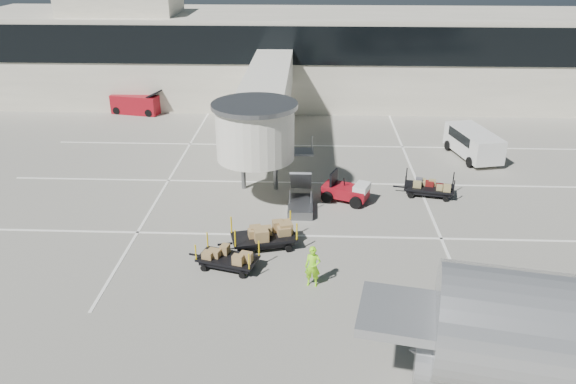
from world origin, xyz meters
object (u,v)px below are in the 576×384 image
Objects in this scene: baggage_tug at (347,191)px; box_cart_far at (230,259)px; box_cart_near at (264,236)px; minivan at (472,141)px; ground_worker at (313,267)px; belt_loader at (137,104)px; suitcase_cart at (428,187)px.

box_cart_far is (-5.91, -7.70, -0.12)m from baggage_tug.
box_cart_near is 19.18m from minivan.
box_cart_near reaches higher than box_cart_far.
ground_worker is 20.16m from minivan.
minivan is (11.26, 16.73, 0.19)m from ground_worker.
belt_loader reaches higher than baggage_tug.
belt_loader is at bearing 147.14° from minivan.
suitcase_cart is 11.51m from box_cart_near.
belt_loader reaches higher than ground_worker.
box_cart_near is at bearing 134.91° from ground_worker.
belt_loader is (-15.64, 26.55, -0.15)m from ground_worker.
baggage_tug is 12.09m from minivan.
box_cart_near is (-9.40, -6.64, 0.10)m from suitcase_cart.
minivan is (15.17, 15.46, 0.65)m from box_cart_far.
minivan is at bearing 61.41° from box_cart_far.
ground_worker is at bearing -136.73° from minivan.
ground_worker is 30.81m from belt_loader.
box_cart_far is 27.88m from belt_loader.
suitcase_cart is 0.67× the size of minivan.
box_cart_far is 1.79× the size of ground_worker.
belt_loader is (-26.90, 9.82, -0.34)m from minivan.
belt_loader is at bearing 130.74° from box_cart_far.
ground_worker is at bearing -47.88° from belt_loader.
box_cart_near is (-4.45, -5.65, -0.02)m from baggage_tug.
suitcase_cart is 13.92m from box_cart_far.
baggage_tug is 1.51× the size of ground_worker.
suitcase_cart is 8.04m from minivan.
belt_loader is (-17.64, 17.58, 0.19)m from baggage_tug.
box_cart_near is at bearing -48.79° from belt_loader.
belt_loader is at bearing 155.18° from suitcase_cart.
ground_worker is at bearing -80.53° from baggage_tug.
belt_loader is (-11.73, 25.29, 0.31)m from box_cart_far.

